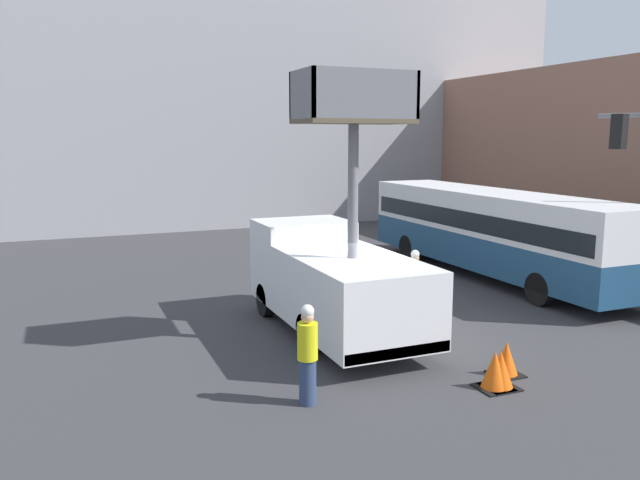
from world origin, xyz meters
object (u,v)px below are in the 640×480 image
object	(u,v)px
road_worker_directing	(414,283)
traffic_cone_near_truck	(495,371)
road_worker_near_truck	(308,354)
city_bus	(492,227)
traffic_cone_far_side	(500,371)
traffic_cone_mid_road	(506,359)
utility_truck	(333,276)

from	to	relation	value
road_worker_directing	traffic_cone_near_truck	world-z (taller)	road_worker_directing
road_worker_near_truck	road_worker_directing	xyz separation A→B (m)	(4.87, 4.30, -0.04)
city_bus	traffic_cone_near_truck	size ratio (longest dim) A/B	15.78
road_worker_near_truck	traffic_cone_far_side	distance (m)	3.91
road_worker_directing	traffic_cone_far_side	xyz separation A→B (m)	(-1.08, -5.06, -0.57)
city_bus	traffic_cone_near_truck	xyz separation A→B (m)	(-6.29, -8.27, -1.41)
traffic_cone_far_side	city_bus	bearing A→B (deg)	53.38
road_worker_directing	traffic_cone_mid_road	distance (m)	4.63
traffic_cone_near_truck	traffic_cone_mid_road	xyz separation A→B (m)	(0.68, 0.49, -0.02)
road_worker_near_truck	road_worker_directing	world-z (taller)	road_worker_near_truck
road_worker_directing	traffic_cone_mid_road	world-z (taller)	road_worker_directing
utility_truck	traffic_cone_near_truck	xyz separation A→B (m)	(1.49, -4.49, -1.11)
road_worker_directing	traffic_cone_near_truck	bearing A→B (deg)	141.99
road_worker_near_truck	traffic_cone_mid_road	bearing A→B (deg)	-45.72
traffic_cone_mid_road	city_bus	bearing A→B (deg)	54.25
traffic_cone_mid_road	road_worker_near_truck	bearing A→B (deg)	176.59
utility_truck	road_worker_directing	world-z (taller)	utility_truck
utility_truck	city_bus	world-z (taller)	utility_truck
utility_truck	traffic_cone_mid_road	size ratio (longest dim) A/B	8.82
utility_truck	road_worker_near_truck	size ratio (longest dim) A/B	3.35
utility_truck	traffic_cone_mid_road	bearing A→B (deg)	-61.42
utility_truck	traffic_cone_near_truck	bearing A→B (deg)	-71.60
city_bus	road_worker_near_truck	world-z (taller)	city_bus
city_bus	utility_truck	bearing A→B (deg)	104.50
utility_truck	traffic_cone_near_truck	distance (m)	4.86
traffic_cone_far_side	traffic_cone_mid_road	bearing A→B (deg)	42.22
utility_truck	traffic_cone_near_truck	size ratio (longest dim) A/B	8.31
traffic_cone_near_truck	city_bus	bearing A→B (deg)	52.77
utility_truck	road_worker_directing	distance (m)	2.82
road_worker_near_truck	traffic_cone_mid_road	distance (m)	4.40
utility_truck	traffic_cone_mid_road	xyz separation A→B (m)	(2.18, -4.00, -1.14)
utility_truck	city_bus	bearing A→B (deg)	25.94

